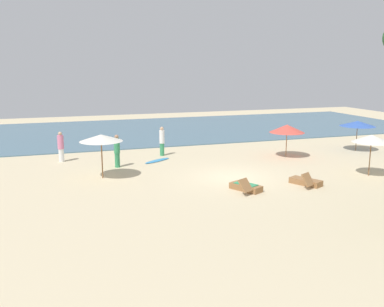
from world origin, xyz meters
TOP-DOWN VIEW (x-y plane):
  - ground_plane at (0.00, 0.00)m, footprint 60.00×60.00m
  - ocean_water at (0.00, 17.00)m, footprint 48.00×16.00m
  - umbrella_0 at (-6.32, 2.04)m, footprint 2.14×2.14m
  - umbrella_1 at (5.12, 3.61)m, footprint 2.15×2.15m
  - umbrella_2 at (10.56, 3.87)m, footprint 2.28×2.28m
  - umbrella_3 at (6.75, -1.82)m, footprint 1.92×1.92m
  - lounger_0 at (2.69, -2.33)m, footprint 1.27×1.74m
  - lounger_1 at (-0.42, -2.26)m, footprint 1.29×1.76m
  - person_0 at (-5.24, 4.16)m, footprint 0.46×0.46m
  - person_2 at (-2.09, 6.41)m, footprint 0.44×0.44m
  - person_3 at (-8.17, 6.59)m, footprint 0.49×0.49m
  - surfboard at (-2.76, 4.96)m, footprint 1.92×1.47m

SIDE VIEW (x-z plane):
  - ground_plane at x=0.00m, z-range 0.00..0.00m
  - ocean_water at x=0.00m, z-range 0.00..0.06m
  - surfboard at x=-2.76m, z-range 0.00..0.07m
  - lounger_0 at x=2.69m, z-range -0.19..0.53m
  - lounger_1 at x=-0.42m, z-range -0.18..0.53m
  - person_3 at x=-8.17m, z-range 0.01..1.80m
  - person_0 at x=-5.24m, z-range 0.02..1.85m
  - person_2 at x=-2.09m, z-range 0.02..1.85m
  - umbrella_1 at x=5.12m, z-range 0.76..2.79m
  - umbrella_2 at x=10.56m, z-range 0.82..2.82m
  - umbrella_3 at x=6.75m, z-range 0.87..3.01m
  - umbrella_0 at x=-6.32m, z-range 0.94..3.17m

